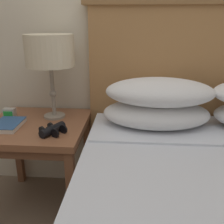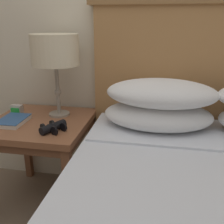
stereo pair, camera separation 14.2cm
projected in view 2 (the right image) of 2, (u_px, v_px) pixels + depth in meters
nightstand at (41, 132)px, 1.61m from camera, size 0.58×0.58×0.57m
table_lamp at (55, 52)px, 1.55m from camera, size 0.28×0.28×0.50m
book_on_nightstand at (13, 121)px, 1.54m from camera, size 0.15×0.21×0.03m
binoculars_pair at (53, 127)px, 1.43m from camera, size 0.16×0.16×0.05m
alarm_clock at (17, 110)px, 1.68m from camera, size 0.07×0.05×0.06m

